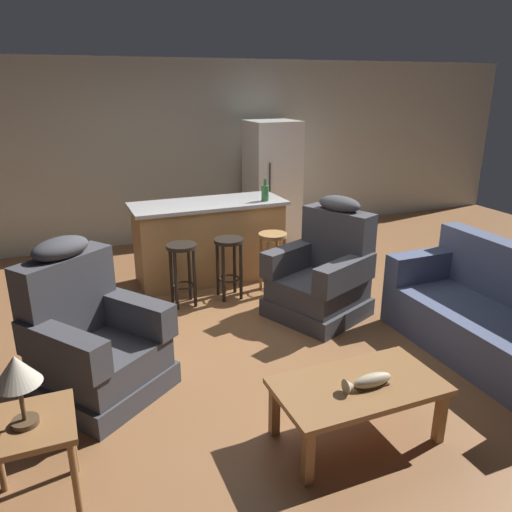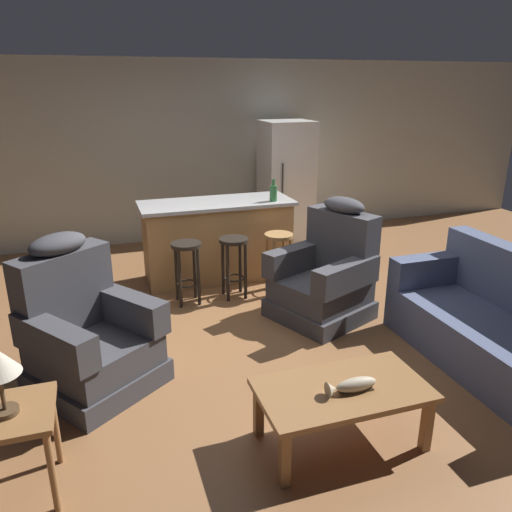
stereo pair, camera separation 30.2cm
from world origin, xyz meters
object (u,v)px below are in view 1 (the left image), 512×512
(fish_figurine, at_px, (368,382))
(bar_stool_left, at_px, (182,263))
(recliner_near_lamp, at_px, (91,340))
(bar_stool_middle, at_px, (229,257))
(kitchen_island, at_px, (209,241))
(bottle_tall_green, at_px, (265,193))
(end_table, at_px, (30,438))
(coffee_table, at_px, (358,391))
(couch, at_px, (496,320))
(bar_stool_right, at_px, (273,251))
(recliner_near_island, at_px, (323,275))
(table_lamp, at_px, (17,374))
(refrigerator, at_px, (272,182))

(fish_figurine, xyz_separation_m, bar_stool_left, (-0.55, 2.59, 0.01))
(recliner_near_lamp, distance_m, bar_stool_middle, 2.01)
(kitchen_island, bearing_deg, bottle_tall_green, -16.29)
(end_table, xyz_separation_m, bottle_tall_green, (2.57, 2.79, 0.59))
(coffee_table, relative_size, end_table, 1.96)
(couch, xyz_separation_m, bar_stool_right, (-1.18, 2.06, 0.13))
(end_table, relative_size, bar_stool_right, 0.82)
(recliner_near_island, xyz_separation_m, table_lamp, (-2.72, -1.62, 0.45))
(couch, bearing_deg, bar_stool_left, -42.68)
(recliner_near_island, height_order, bar_stool_right, recliner_near_island)
(couch, bearing_deg, recliner_near_island, -54.16)
(coffee_table, xyz_separation_m, couch, (1.70, 0.46, -0.02))
(recliner_near_island, xyz_separation_m, refrigerator, (0.57, 2.57, 0.46))
(bar_stool_middle, relative_size, bottle_tall_green, 2.61)
(recliner_near_island, xyz_separation_m, bar_stool_left, (-1.27, 0.74, 0.05))
(couch, bearing_deg, bottle_tall_green, -66.35)
(table_lamp, distance_m, bar_stool_middle, 3.09)
(recliner_near_lamp, height_order, bottle_tall_green, bottle_tall_green)
(recliner_near_lamp, bearing_deg, table_lamp, -57.06)
(refrigerator, bearing_deg, coffee_table, -106.87)
(bar_stool_left, bearing_deg, couch, -42.88)
(table_lamp, height_order, bar_stool_middle, table_lamp)
(recliner_near_island, relative_size, bar_stool_left, 1.76)
(bar_stool_right, bearing_deg, table_lamp, -136.48)
(coffee_table, xyz_separation_m, recliner_near_island, (0.75, 1.79, 0.06))
(bar_stool_middle, height_order, bottle_tall_green, bottle_tall_green)
(bar_stool_right, height_order, bottle_tall_green, bottle_tall_green)
(fish_figurine, distance_m, bottle_tall_green, 3.14)
(recliner_near_lamp, bearing_deg, bar_stool_middle, 93.27)
(bar_stool_left, height_order, refrigerator, refrigerator)
(end_table, relative_size, bottle_tall_green, 2.15)
(couch, height_order, bar_stool_left, couch)
(fish_figurine, xyz_separation_m, bar_stool_middle, (-0.03, 2.59, 0.01))
(coffee_table, bearing_deg, kitchen_island, 90.56)
(recliner_near_lamp, xyz_separation_m, refrigerator, (2.88, 3.11, 0.46))
(table_lamp, xyz_separation_m, bar_stool_left, (1.44, 2.36, -0.40))
(fish_figurine, relative_size, recliner_near_lamp, 0.28)
(bar_stool_middle, bearing_deg, bar_stool_right, 0.00)
(bar_stool_right, bearing_deg, couch, -60.20)
(couch, distance_m, bar_stool_middle, 2.68)
(fish_figurine, xyz_separation_m, recliner_near_lamp, (-1.58, 1.31, -0.04))
(bar_stool_left, xyz_separation_m, bar_stool_middle, (0.52, 0.00, 0.00))
(table_lamp, height_order, kitchen_island, table_lamp)
(end_table, xyz_separation_m, bar_stool_middle, (1.96, 2.35, 0.01))
(refrigerator, bearing_deg, bar_stool_middle, -125.93)
(fish_figurine, relative_size, kitchen_island, 0.19)
(end_table, xyz_separation_m, bar_stool_left, (1.44, 2.35, 0.01))
(recliner_near_lamp, distance_m, table_lamp, 1.24)
(coffee_table, distance_m, end_table, 1.97)
(fish_figurine, bearing_deg, recliner_near_island, 68.64)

